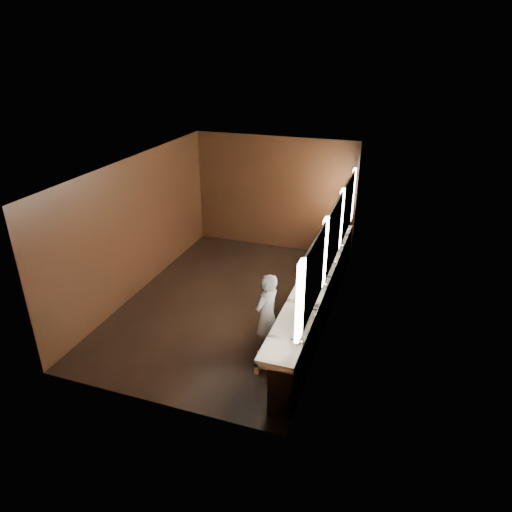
{
  "coord_description": "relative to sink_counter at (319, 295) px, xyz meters",
  "views": [
    {
      "loc": [
        3.07,
        -7.37,
        4.79
      ],
      "look_at": [
        0.56,
        0.0,
        1.12
      ],
      "focal_mm": 32.0,
      "sensor_mm": 36.0,
      "label": 1
    }
  ],
  "objects": [
    {
      "name": "mirror_band",
      "position": [
        0.19,
        -0.0,
        1.25
      ],
      "size": [
        0.06,
        5.03,
        1.15
      ],
      "color": "white",
      "rests_on": "wall_right"
    },
    {
      "name": "floor",
      "position": [
        -1.79,
        -0.0,
        -0.5
      ],
      "size": [
        6.0,
        6.0,
        0.0
      ],
      "primitive_type": "plane",
      "color": "black",
      "rests_on": "ground"
    },
    {
      "name": "wall_left",
      "position": [
        -3.79,
        -0.0,
        0.9
      ],
      "size": [
        0.02,
        6.0,
        2.8
      ],
      "primitive_type": "cube",
      "color": "black",
      "rests_on": "floor"
    },
    {
      "name": "sink_counter",
      "position": [
        0.0,
        0.0,
        0.0
      ],
      "size": [
        0.55,
        5.4,
        1.01
      ],
      "color": "black",
      "rests_on": "floor"
    },
    {
      "name": "person",
      "position": [
        -0.61,
        -1.31,
        0.24
      ],
      "size": [
        0.51,
        0.62,
        1.46
      ],
      "primitive_type": "imported",
      "rotation": [
        0.0,
        0.0,
        -1.91
      ],
      "color": "#88A5CB",
      "rests_on": "floor"
    },
    {
      "name": "ceiling",
      "position": [
        -1.79,
        -0.0,
        2.3
      ],
      "size": [
        4.0,
        6.0,
        0.02
      ],
      "primitive_type": "cube",
      "color": "#2D2D2B",
      "rests_on": "wall_back"
    },
    {
      "name": "wall_right",
      "position": [
        0.21,
        -0.0,
        0.9
      ],
      "size": [
        0.02,
        6.0,
        2.8
      ],
      "primitive_type": "cube",
      "color": "black",
      "rests_on": "floor"
    },
    {
      "name": "trash_bin",
      "position": [
        -0.22,
        -0.28,
        -0.18
      ],
      "size": [
        0.53,
        0.53,
        0.62
      ],
      "primitive_type": "cylinder",
      "rotation": [
        0.0,
        0.0,
        -0.39
      ],
      "color": "black",
      "rests_on": "floor"
    },
    {
      "name": "wall_back",
      "position": [
        -1.79,
        3.0,
        0.9
      ],
      "size": [
        4.0,
        0.02,
        2.8
      ],
      "primitive_type": "cube",
      "color": "black",
      "rests_on": "floor"
    },
    {
      "name": "wall_front",
      "position": [
        -1.79,
        -3.0,
        0.9
      ],
      "size": [
        4.0,
        0.02,
        2.8
      ],
      "primitive_type": "cube",
      "color": "black",
      "rests_on": "floor"
    }
  ]
}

